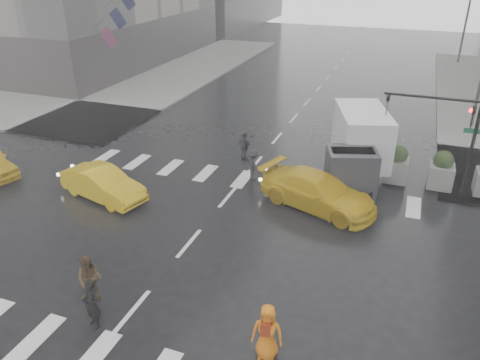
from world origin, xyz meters
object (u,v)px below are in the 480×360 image
at_px(traffic_signal_pole, 451,126).
at_px(box_truck, 358,145).
at_px(pedestrian_brown, 90,279).
at_px(taxi_mid, 103,184).
at_px(pedestrian_orange, 267,332).

height_order(traffic_signal_pole, box_truck, traffic_signal_pole).
height_order(pedestrian_brown, taxi_mid, pedestrian_brown).
relative_size(traffic_signal_pole, box_truck, 0.76).
height_order(traffic_signal_pole, taxi_mid, traffic_signal_pole).
relative_size(pedestrian_brown, taxi_mid, 0.39).
bearing_deg(pedestrian_orange, traffic_signal_pole, 60.39).
bearing_deg(pedestrian_brown, box_truck, 44.30).
bearing_deg(traffic_signal_pole, pedestrian_orange, -110.23).
bearing_deg(taxi_mid, traffic_signal_pole, -52.57).
bearing_deg(pedestrian_orange, taxi_mid, 137.77).
bearing_deg(traffic_signal_pole, taxi_mid, -157.13).
bearing_deg(traffic_signal_pole, pedestrian_brown, -131.08).
relative_size(traffic_signal_pole, pedestrian_brown, 2.69).
bearing_deg(traffic_signal_pole, box_truck, 176.10).
distance_m(pedestrian_brown, taxi_mid, 7.09).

